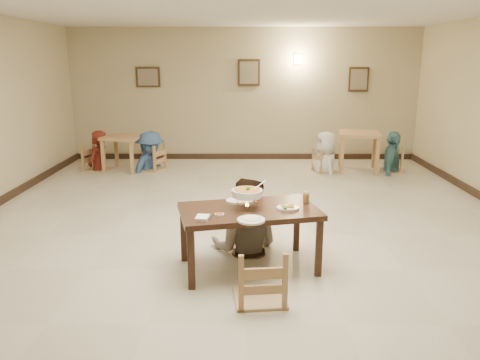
{
  "coord_description": "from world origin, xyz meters",
  "views": [
    {
      "loc": [
        -0.04,
        -5.92,
        2.27
      ],
      "look_at": [
        -0.07,
        -0.32,
        0.84
      ],
      "focal_mm": 35.0,
      "sensor_mm": 36.0,
      "label": 1
    }
  ],
  "objects_px": {
    "curry_warmer": "(247,193)",
    "bg_table_left": "(123,142)",
    "bg_chair_rl": "(325,151)",
    "bg_diner_a": "(96,131)",
    "main_table": "(249,216)",
    "bg_chair_lr": "(150,145)",
    "chair_near": "(260,249)",
    "bg_diner_b": "(149,131)",
    "main_diner": "(246,178)",
    "drink_glass": "(306,197)",
    "chair_far": "(249,212)",
    "bg_table_right": "(359,139)",
    "bg_chair_ll": "(97,146)",
    "bg_diner_d": "(394,131)",
    "bg_chair_rr": "(393,149)",
    "bg_diner_c": "(326,132)"
  },
  "relations": [
    {
      "from": "curry_warmer",
      "to": "bg_table_left",
      "type": "relative_size",
      "value": 0.43
    },
    {
      "from": "bg_chair_rl",
      "to": "bg_diner_a",
      "type": "distance_m",
      "value": 4.81
    },
    {
      "from": "main_table",
      "to": "bg_diner_a",
      "type": "xyz_separation_m",
      "value": [
        -3.13,
        4.8,
        0.23
      ]
    },
    {
      "from": "bg_chair_lr",
      "to": "chair_near",
      "type": "bearing_deg",
      "value": 42.74
    },
    {
      "from": "main_table",
      "to": "bg_diner_b",
      "type": "distance_m",
      "value": 5.26
    },
    {
      "from": "main_diner",
      "to": "drink_glass",
      "type": "relative_size",
      "value": 12.62
    },
    {
      "from": "bg_chair_lr",
      "to": "chair_far",
      "type": "bearing_deg",
      "value": 47.76
    },
    {
      "from": "bg_table_right",
      "to": "bg_chair_lr",
      "type": "height_order",
      "value": "bg_chair_lr"
    },
    {
      "from": "curry_warmer",
      "to": "drink_glass",
      "type": "distance_m",
      "value": 0.71
    },
    {
      "from": "main_table",
      "to": "bg_chair_rl",
      "type": "xyz_separation_m",
      "value": [
        1.66,
        4.74,
        -0.18
      ]
    },
    {
      "from": "bg_chair_ll",
      "to": "bg_diner_d",
      "type": "bearing_deg",
      "value": -74.26
    },
    {
      "from": "bg_diner_d",
      "to": "bg_diner_b",
      "type": "bearing_deg",
      "value": 112.93
    },
    {
      "from": "bg_chair_ll",
      "to": "bg_chair_rr",
      "type": "relative_size",
      "value": 1.13
    },
    {
      "from": "bg_chair_ll",
      "to": "bg_chair_lr",
      "type": "relative_size",
      "value": 1.01
    },
    {
      "from": "bg_diner_c",
      "to": "bg_chair_rr",
      "type": "bearing_deg",
      "value": 76.96
    },
    {
      "from": "bg_table_right",
      "to": "bg_diner_a",
      "type": "relative_size",
      "value": 0.56
    },
    {
      "from": "curry_warmer",
      "to": "drink_glass",
      "type": "bearing_deg",
      "value": 17.56
    },
    {
      "from": "main_table",
      "to": "bg_chair_lr",
      "type": "distance_m",
      "value": 5.26
    },
    {
      "from": "main_diner",
      "to": "bg_table_left",
      "type": "height_order",
      "value": "main_diner"
    },
    {
      "from": "main_diner",
      "to": "bg_table_right",
      "type": "bearing_deg",
      "value": -110.33
    },
    {
      "from": "curry_warmer",
      "to": "bg_chair_rl",
      "type": "relative_size",
      "value": 0.43
    },
    {
      "from": "chair_near",
      "to": "main_diner",
      "type": "bearing_deg",
      "value": -89.78
    },
    {
      "from": "main_diner",
      "to": "bg_diner_a",
      "type": "height_order",
      "value": "main_diner"
    },
    {
      "from": "main_table",
      "to": "bg_diner_d",
      "type": "distance_m",
      "value": 5.65
    },
    {
      "from": "drink_glass",
      "to": "bg_chair_rl",
      "type": "bearing_deg",
      "value": 77.46
    },
    {
      "from": "chair_far",
      "to": "bg_chair_rr",
      "type": "distance_m",
      "value": 5.1
    },
    {
      "from": "main_table",
      "to": "bg_table_left",
      "type": "height_order",
      "value": "bg_table_left"
    },
    {
      "from": "bg_diner_c",
      "to": "bg_chair_rl",
      "type": "bearing_deg",
      "value": 166.69
    },
    {
      "from": "main_table",
      "to": "bg_chair_lr",
      "type": "relative_size",
      "value": 1.54
    },
    {
      "from": "main_diner",
      "to": "bg_diner_b",
      "type": "height_order",
      "value": "main_diner"
    },
    {
      "from": "chair_far",
      "to": "bg_chair_lr",
      "type": "bearing_deg",
      "value": 132.93
    },
    {
      "from": "bg_diner_a",
      "to": "bg_diner_b",
      "type": "distance_m",
      "value": 1.1
    },
    {
      "from": "main_table",
      "to": "drink_glass",
      "type": "xyz_separation_m",
      "value": [
        0.65,
        0.21,
        0.15
      ]
    },
    {
      "from": "curry_warmer",
      "to": "bg_chair_lr",
      "type": "relative_size",
      "value": 0.35
    },
    {
      "from": "bg_chair_lr",
      "to": "bg_diner_a",
      "type": "relative_size",
      "value": 0.62
    },
    {
      "from": "main_table",
      "to": "bg_diner_c",
      "type": "distance_m",
      "value": 5.03
    },
    {
      "from": "bg_table_right",
      "to": "bg_diner_a",
      "type": "distance_m",
      "value": 5.5
    },
    {
      "from": "chair_near",
      "to": "bg_diner_d",
      "type": "height_order",
      "value": "bg_diner_d"
    },
    {
      "from": "main_diner",
      "to": "bg_diner_a",
      "type": "bearing_deg",
      "value": -44.85
    },
    {
      "from": "bg_table_left",
      "to": "bg_diner_c",
      "type": "xyz_separation_m",
      "value": [
        4.24,
        -0.06,
        0.23
      ]
    },
    {
      "from": "main_diner",
      "to": "bg_diner_b",
      "type": "bearing_deg",
      "value": -56.04
    },
    {
      "from": "bg_table_right",
      "to": "bg_chair_rr",
      "type": "xyz_separation_m",
      "value": [
        0.7,
        -0.03,
        -0.21
      ]
    },
    {
      "from": "bg_chair_ll",
      "to": "chair_far",
      "type": "bearing_deg",
      "value": -126.54
    },
    {
      "from": "bg_table_left",
      "to": "bg_chair_ll",
      "type": "relative_size",
      "value": 0.81
    },
    {
      "from": "bg_diner_d",
      "to": "bg_diner_c",
      "type": "bearing_deg",
      "value": 114.39
    },
    {
      "from": "chair_far",
      "to": "bg_chair_lr",
      "type": "height_order",
      "value": "bg_chair_lr"
    },
    {
      "from": "bg_chair_lr",
      "to": "bg_diner_b",
      "type": "bearing_deg",
      "value": 35.83
    },
    {
      "from": "main_table",
      "to": "bg_diner_d",
      "type": "bearing_deg",
      "value": 44.21
    },
    {
      "from": "bg_diner_c",
      "to": "chair_far",
      "type": "bearing_deg",
      "value": -35.31
    },
    {
      "from": "curry_warmer",
      "to": "main_table",
      "type": "bearing_deg",
      "value": 8.69
    }
  ]
}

